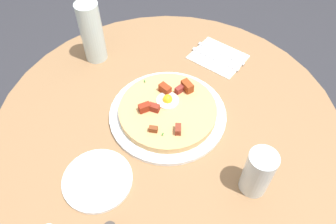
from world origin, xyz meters
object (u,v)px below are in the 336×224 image
object	(u,v)px
breakfast_pizza	(168,110)
water_glass	(258,173)
water_bottle	(92,32)
knife	(221,53)
bread_plate	(98,180)
pizza_plate	(168,114)
dining_table	(168,149)
fork	(215,59)

from	to	relation	value
breakfast_pizza	water_glass	world-z (taller)	water_glass
water_glass	water_bottle	distance (m)	0.66
water_glass	knife	bearing A→B (deg)	-177.69
water_bottle	bread_plate	bearing A→B (deg)	7.11
pizza_plate	bread_plate	world-z (taller)	pizza_plate
dining_table	water_glass	distance (m)	0.38
knife	water_bottle	distance (m)	0.43
bread_plate	water_bottle	distance (m)	0.48
water_glass	water_bottle	world-z (taller)	water_bottle
breakfast_pizza	water_glass	size ratio (longest dim) A/B	2.07
fork	water_glass	bearing A→B (deg)	-46.63
water_bottle	pizza_plate	bearing A→B (deg)	42.62
fork	knife	size ratio (longest dim) A/B	1.00
fork	water_bottle	distance (m)	0.41
bread_plate	water_glass	world-z (taller)	water_glass
breakfast_pizza	water_bottle	bearing A→B (deg)	-137.20
dining_table	bread_plate	xyz separation A→B (m)	(0.20, -0.18, 0.17)
water_bottle	dining_table	bearing A→B (deg)	41.66
bread_plate	knife	distance (m)	0.60
dining_table	fork	xyz separation A→B (m)	(-0.24, 0.16, 0.18)
dining_table	fork	world-z (taller)	fork
fork	breakfast_pizza	bearing A→B (deg)	-86.77
breakfast_pizza	fork	world-z (taller)	breakfast_pizza
water_bottle	fork	bearing A→B (deg)	86.53
dining_table	breakfast_pizza	distance (m)	0.19
dining_table	water_bottle	distance (m)	0.45
fork	water_bottle	world-z (taller)	water_bottle
bread_plate	water_glass	size ratio (longest dim) A/B	1.29
breakfast_pizza	fork	distance (m)	0.28
breakfast_pizza	bread_plate	world-z (taller)	breakfast_pizza
knife	water_bottle	xyz separation A→B (m)	(0.00, -0.42, 0.10)
dining_table	pizza_plate	distance (m)	0.18
bread_plate	water_glass	xyz separation A→B (m)	(0.02, 0.38, 0.06)
pizza_plate	fork	xyz separation A→B (m)	(-0.23, 0.16, 0.00)
breakfast_pizza	water_glass	distance (m)	0.31
pizza_plate	water_glass	bearing A→B (deg)	42.02
bread_plate	water_bottle	world-z (taller)	water_bottle
pizza_plate	water_bottle	bearing A→B (deg)	-137.38
knife	water_bottle	world-z (taller)	water_bottle
fork	knife	xyz separation A→B (m)	(-0.03, 0.02, 0.00)
breakfast_pizza	fork	bearing A→B (deg)	145.07
breakfast_pizza	fork	size ratio (longest dim) A/B	1.56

